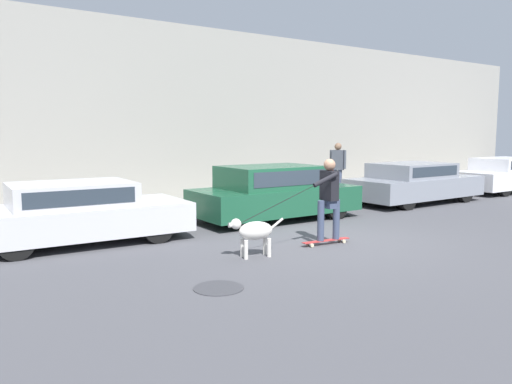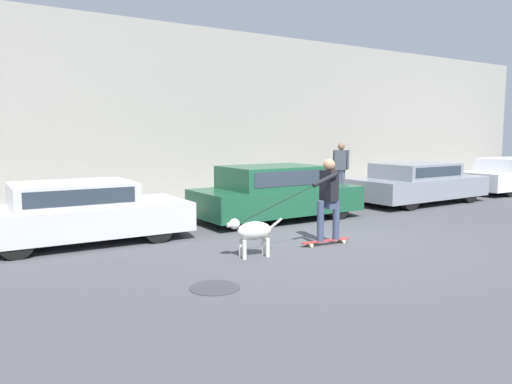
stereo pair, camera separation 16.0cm
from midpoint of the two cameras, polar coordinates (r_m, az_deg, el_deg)
The scene contains 11 objects.
ground_plane at distance 10.04m, azimuth 8.37°, elevation -5.48°, with size 36.00×36.00×0.00m, color #47474C.
back_wall at distance 14.88m, azimuth -7.24°, elevation 8.53°, with size 32.00×0.30×5.17m.
sidewalk_curb at distance 13.80m, azimuth -4.57°, elevation -1.82°, with size 30.00×2.41×0.12m.
parked_car_0 at distance 10.20m, azimuth -19.10°, elevation -2.25°, with size 4.09×1.96×1.18m.
parked_car_1 at distance 12.17m, azimuth 2.63°, elevation -0.16°, with size 4.12×1.83×1.33m.
parked_car_2 at distance 15.82m, azimuth 18.28°, elevation 0.94°, with size 4.44×1.88×1.22m.
dog at distance 8.53m, azimuth 0.16°, elevation -4.53°, with size 1.01×0.43×0.69m.
skateboarder at distance 9.52m, azimuth 8.73°, elevation -0.42°, with size 2.53×0.53×1.63m.
pedestrian_with_bag at distance 15.84m, azimuth 9.89°, elevation 2.86°, with size 0.40×0.58×1.69m.
manhole_cover at distance 6.98m, azimuth -4.08°, elevation -10.87°, with size 0.69×0.69×0.01m.
fire_hydrant at distance 18.49m, azimuth 21.78°, elevation 0.82°, with size 0.18×0.18×0.68m.
Camera 2 is at (-6.47, -7.36, 2.12)m, focal length 35.00 mm.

